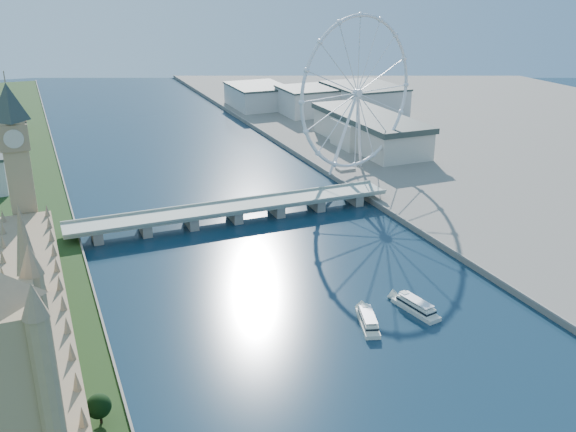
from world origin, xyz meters
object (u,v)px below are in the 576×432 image
victoria_tower (6,431)px  london_eye (357,94)px  tour_boat_near (368,325)px  tour_boat_far (415,311)px

victoria_tower → london_eye: 393.99m
tour_boat_near → tour_boat_far: (28.24, 2.67, 0.00)m
victoria_tower → london_eye: size_ratio=0.90×
victoria_tower → tour_boat_near: size_ratio=3.81×
victoria_tower → london_eye: bearing=49.6°
tour_boat_far → tour_boat_near: bearing=175.3°
victoria_tower → tour_boat_far: victoria_tower is taller
london_eye → tour_boat_far: london_eye is taller
tour_boat_near → tour_boat_far: tour_boat_far is taller
london_eye → tour_boat_far: (-75.86, -207.47, -67.52)m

